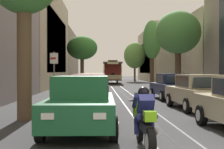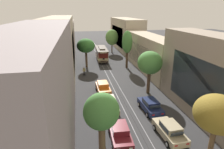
{
  "view_description": "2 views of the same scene",
  "coord_description": "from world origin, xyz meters",
  "px_view_note": "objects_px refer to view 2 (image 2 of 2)",
  "views": [
    {
      "loc": [
        -1.78,
        -4.98,
        1.71
      ],
      "look_at": [
        -0.6,
        26.65,
        1.41
      ],
      "focal_mm": 50.85,
      "sensor_mm": 36.0,
      "label": 1
    },
    {
      "loc": [
        -5.85,
        -5.57,
        11.92
      ],
      "look_at": [
        0.0,
        26.38,
        0.93
      ],
      "focal_mm": 30.57,
      "sensor_mm": 36.0,
      "label": 2
    }
  ],
  "objects_px": {
    "parked_car_navy_mid_right": "(150,105)",
    "street_sign_post": "(104,129)",
    "parked_car_maroon_second_left": "(120,133)",
    "parked_car_orange_fourth_left": "(103,87)",
    "street_tree_kerb_right_second": "(150,63)",
    "cable_car_trolley": "(101,53)",
    "pedestrian_on_left_pavement": "(84,71)",
    "street_tree_kerb_right_mid": "(127,43)",
    "street_tree_kerb_right_fourth": "(112,37)",
    "parked_car_beige_second_right": "(170,130)",
    "street_tree_kerb_right_near": "(217,114)",
    "parked_car_beige_mid_left": "(109,104)",
    "street_tree_kerb_left_near": "(102,114)",
    "street_tree_kerb_left_second": "(86,46)"
  },
  "relations": [
    {
      "from": "parked_car_orange_fourth_left",
      "to": "street_sign_post",
      "type": "relative_size",
      "value": 1.69
    },
    {
      "from": "street_tree_kerb_right_mid",
      "to": "street_tree_kerb_right_fourth",
      "type": "height_order",
      "value": "street_tree_kerb_right_mid"
    },
    {
      "from": "street_tree_kerb_right_second",
      "to": "cable_car_trolley",
      "type": "xyz_separation_m",
      "value": [
        -4.29,
        21.55,
        -3.04
      ]
    },
    {
      "from": "street_tree_kerb_left_near",
      "to": "street_tree_kerb_right_mid",
      "type": "bearing_deg",
      "value": 71.66
    },
    {
      "from": "parked_car_orange_fourth_left",
      "to": "street_tree_kerb_right_near",
      "type": "height_order",
      "value": "street_tree_kerb_right_near"
    },
    {
      "from": "street_sign_post",
      "to": "street_tree_kerb_left_near",
      "type": "bearing_deg",
      "value": -101.32
    },
    {
      "from": "parked_car_beige_second_right",
      "to": "street_tree_kerb_right_near",
      "type": "relative_size",
      "value": 0.75
    },
    {
      "from": "parked_car_beige_mid_left",
      "to": "street_sign_post",
      "type": "height_order",
      "value": "street_sign_post"
    },
    {
      "from": "parked_car_beige_mid_left",
      "to": "street_tree_kerb_left_near",
      "type": "height_order",
      "value": "street_tree_kerb_left_near"
    },
    {
      "from": "street_tree_kerb_right_mid",
      "to": "pedestrian_on_left_pavement",
      "type": "bearing_deg",
      "value": -158.89
    },
    {
      "from": "street_tree_kerb_left_second",
      "to": "street_tree_kerb_right_near",
      "type": "xyz_separation_m",
      "value": [
        8.49,
        -29.64,
        -0.31
      ]
    },
    {
      "from": "parked_car_beige_mid_left",
      "to": "street_tree_kerb_right_near",
      "type": "bearing_deg",
      "value": -55.83
    },
    {
      "from": "parked_car_beige_mid_left",
      "to": "street_tree_kerb_right_fourth",
      "type": "distance_m",
      "value": 34.31
    },
    {
      "from": "street_tree_kerb_right_mid",
      "to": "parked_car_maroon_second_left",
      "type": "bearing_deg",
      "value": -106.03
    },
    {
      "from": "parked_car_navy_mid_right",
      "to": "street_sign_post",
      "type": "relative_size",
      "value": 1.7
    },
    {
      "from": "parked_car_beige_mid_left",
      "to": "street_tree_kerb_right_mid",
      "type": "distance_m",
      "value": 19.44
    },
    {
      "from": "parked_car_beige_mid_left",
      "to": "street_tree_kerb_left_near",
      "type": "bearing_deg",
      "value": -102.81
    },
    {
      "from": "parked_car_beige_second_right",
      "to": "street_tree_kerb_right_near",
      "type": "distance_m",
      "value": 5.26
    },
    {
      "from": "parked_car_orange_fourth_left",
      "to": "street_tree_kerb_left_near",
      "type": "height_order",
      "value": "street_tree_kerb_left_near"
    },
    {
      "from": "parked_car_orange_fourth_left",
      "to": "street_tree_kerb_right_second",
      "type": "height_order",
      "value": "street_tree_kerb_right_second"
    },
    {
      "from": "parked_car_maroon_second_left",
      "to": "parked_car_beige_second_right",
      "type": "xyz_separation_m",
      "value": [
        4.87,
        -0.48,
        0.0
      ]
    },
    {
      "from": "parked_car_beige_mid_left",
      "to": "cable_car_trolley",
      "type": "bearing_deg",
      "value": 84.8
    },
    {
      "from": "parked_car_beige_second_right",
      "to": "parked_car_navy_mid_right",
      "type": "relative_size",
      "value": 1.0
    },
    {
      "from": "street_tree_kerb_left_second",
      "to": "street_tree_kerb_right_second",
      "type": "bearing_deg",
      "value": -62.01
    },
    {
      "from": "parked_car_maroon_second_left",
      "to": "street_tree_kerb_left_near",
      "type": "relative_size",
      "value": 0.67
    },
    {
      "from": "street_tree_kerb_right_near",
      "to": "parked_car_orange_fourth_left",
      "type": "bearing_deg",
      "value": 113.77
    },
    {
      "from": "parked_car_orange_fourth_left",
      "to": "parked_car_navy_mid_right",
      "type": "xyz_separation_m",
      "value": [
        4.94,
        -6.8,
        0.0
      ]
    },
    {
      "from": "street_tree_kerb_right_mid",
      "to": "street_tree_kerb_right_fourth",
      "type": "xyz_separation_m",
      "value": [
        -0.36,
        15.88,
        -0.96
      ]
    },
    {
      "from": "street_tree_kerb_right_fourth",
      "to": "street_tree_kerb_right_near",
      "type": "bearing_deg",
      "value": -89.62
    },
    {
      "from": "parked_car_navy_mid_right",
      "to": "street_tree_kerb_left_second",
      "type": "relative_size",
      "value": 0.71
    },
    {
      "from": "parked_car_navy_mid_right",
      "to": "street_tree_kerb_left_second",
      "type": "xyz_separation_m",
      "value": [
        -6.64,
        21.02,
        3.87
      ]
    },
    {
      "from": "parked_car_maroon_second_left",
      "to": "cable_car_trolley",
      "type": "height_order",
      "value": "cable_car_trolley"
    },
    {
      "from": "street_tree_kerb_right_mid",
      "to": "street_tree_kerb_right_fourth",
      "type": "distance_m",
      "value": 15.91
    },
    {
      "from": "pedestrian_on_left_pavement",
      "to": "street_sign_post",
      "type": "height_order",
      "value": "street_sign_post"
    },
    {
      "from": "parked_car_beige_mid_left",
      "to": "parked_car_beige_second_right",
      "type": "height_order",
      "value": "same"
    },
    {
      "from": "street_tree_kerb_right_fourth",
      "to": "street_tree_kerb_right_mid",
      "type": "bearing_deg",
      "value": -88.72
    },
    {
      "from": "parked_car_navy_mid_right",
      "to": "street_tree_kerb_left_second",
      "type": "height_order",
      "value": "street_tree_kerb_left_second"
    },
    {
      "from": "parked_car_beige_mid_left",
      "to": "parked_car_beige_second_right",
      "type": "relative_size",
      "value": 0.99
    },
    {
      "from": "cable_car_trolley",
      "to": "street_tree_kerb_left_near",
      "type": "bearing_deg",
      "value": -97.27
    },
    {
      "from": "street_sign_post",
      "to": "cable_car_trolley",
      "type": "bearing_deg",
      "value": 83.12
    },
    {
      "from": "parked_car_navy_mid_right",
      "to": "street_tree_kerb_right_second",
      "type": "height_order",
      "value": "street_tree_kerb_right_second"
    },
    {
      "from": "parked_car_navy_mid_right",
      "to": "street_tree_kerb_right_fourth",
      "type": "relative_size",
      "value": 0.66
    },
    {
      "from": "parked_car_navy_mid_right",
      "to": "parked_car_beige_mid_left",
      "type": "bearing_deg",
      "value": 164.93
    },
    {
      "from": "street_sign_post",
      "to": "parked_car_orange_fourth_left",
      "type": "bearing_deg",
      "value": 82.91
    },
    {
      "from": "cable_car_trolley",
      "to": "pedestrian_on_left_pavement",
      "type": "xyz_separation_m",
      "value": [
        -4.84,
        -11.51,
        -0.74
      ]
    },
    {
      "from": "cable_car_trolley",
      "to": "parked_car_maroon_second_left",
      "type": "bearing_deg",
      "value": -94.19
    },
    {
      "from": "parked_car_navy_mid_right",
      "to": "street_tree_kerb_left_second",
      "type": "bearing_deg",
      "value": 107.52
    },
    {
      "from": "parked_car_orange_fourth_left",
      "to": "street_tree_kerb_right_near",
      "type": "relative_size",
      "value": 0.75
    },
    {
      "from": "parked_car_maroon_second_left",
      "to": "parked_car_orange_fourth_left",
      "type": "relative_size",
      "value": 1.0
    },
    {
      "from": "parked_car_orange_fourth_left",
      "to": "street_tree_kerb_right_second",
      "type": "xyz_separation_m",
      "value": [
        6.66,
        -1.51,
        3.9
      ]
    }
  ]
}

